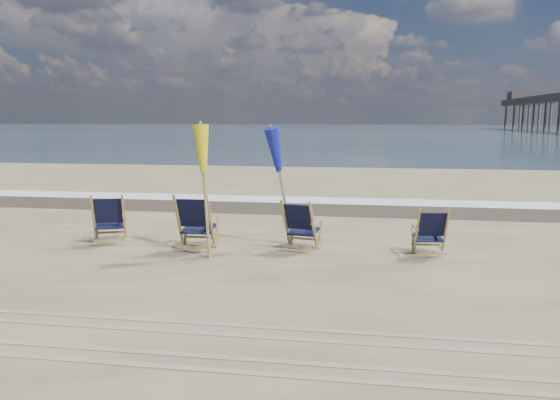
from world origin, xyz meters
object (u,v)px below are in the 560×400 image
(beach_chair_3, at_px, (446,233))
(beach_chair_0, at_px, (124,218))
(umbrella_blue, at_px, (283,153))
(umbrella_yellow, at_px, (205,156))
(beach_chair_1, at_px, (210,223))
(beach_chair_2, at_px, (313,227))

(beach_chair_3, bearing_deg, beach_chair_0, -7.04)
(umbrella_blue, bearing_deg, beach_chair_3, -7.41)
(beach_chair_3, relative_size, umbrella_blue, 0.39)
(beach_chair_0, relative_size, umbrella_yellow, 0.43)
(beach_chair_1, bearing_deg, beach_chair_3, -177.30)
(umbrella_yellow, relative_size, umbrella_blue, 1.00)
(beach_chair_3, distance_m, umbrella_yellow, 4.56)
(beach_chair_1, distance_m, beach_chair_2, 1.93)
(beach_chair_3, xyz_separation_m, umbrella_yellow, (-4.30, -0.63, 1.39))
(beach_chair_1, xyz_separation_m, beach_chair_2, (1.92, 0.24, -0.06))
(beach_chair_1, xyz_separation_m, umbrella_yellow, (0.02, -0.35, 1.28))
(umbrella_yellow, xyz_separation_m, umbrella_blue, (1.26, 1.03, -0.01))
(beach_chair_0, distance_m, beach_chair_3, 6.23)
(beach_chair_1, xyz_separation_m, umbrella_blue, (1.28, 0.68, 1.28))
(beach_chair_0, distance_m, umbrella_yellow, 2.45)
(beach_chair_2, distance_m, umbrella_blue, 1.55)
(beach_chair_0, bearing_deg, umbrella_blue, 164.96)
(beach_chair_3, bearing_deg, beach_chair_1, -2.45)
(beach_chair_2, xyz_separation_m, beach_chair_3, (2.41, 0.04, -0.04))
(umbrella_yellow, bearing_deg, umbrella_blue, 39.36)
(umbrella_yellow, bearing_deg, beach_chair_1, 93.62)
(beach_chair_1, relative_size, beach_chair_3, 1.22)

